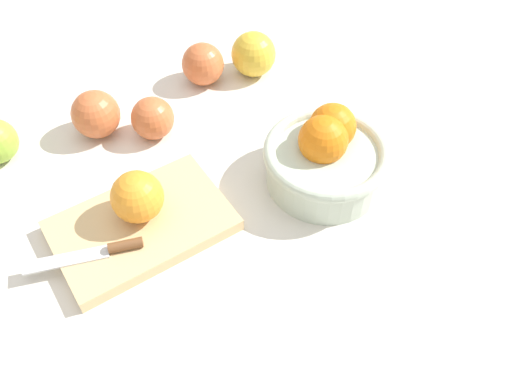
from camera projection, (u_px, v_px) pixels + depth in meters
name	position (u px, v px, depth m)	size (l,w,h in m)	color
ground_plane	(199.00, 173.00, 0.84)	(2.40, 2.40, 0.00)	silver
bowl	(326.00, 156.00, 0.80)	(0.18, 0.18, 0.11)	beige
cutting_board	(142.00, 226.00, 0.76)	(0.24, 0.15, 0.02)	#DBB77F
orange_on_board	(137.00, 197.00, 0.73)	(0.07, 0.07, 0.07)	orange
knife	(100.00, 251.00, 0.72)	(0.15, 0.06, 0.01)	silver
apple_front_right	(96.00, 114.00, 0.87)	(0.08, 0.08, 0.08)	#CC6638
apple_front_left	(253.00, 54.00, 0.97)	(0.08, 0.08, 0.08)	gold
apple_front_center	(153.00, 118.00, 0.87)	(0.07, 0.07, 0.07)	#CC6638
apple_front_left_2	(203.00, 64.00, 0.95)	(0.07, 0.07, 0.07)	#CC6638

